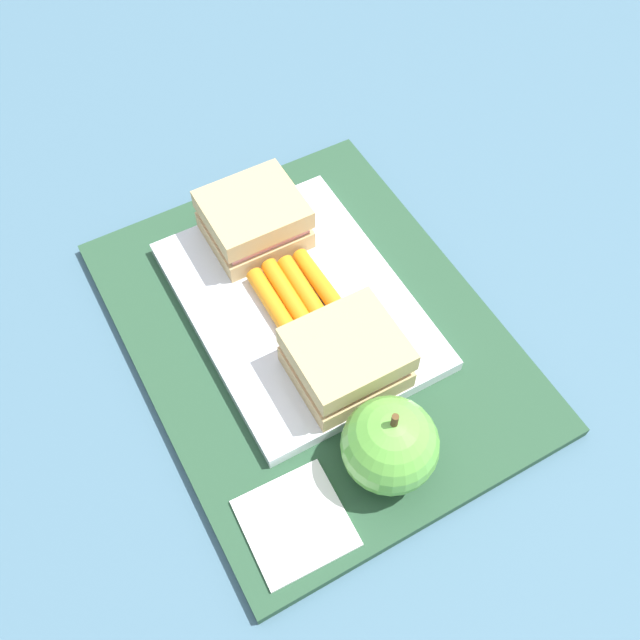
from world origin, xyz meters
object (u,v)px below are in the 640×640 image
Objects in this scene: carrot_sticks_bundle at (298,295)px; paper_napkin at (295,523)px; food_tray at (298,304)px; sandwich_half_left at (254,220)px; apple at (390,445)px; sandwich_half_right at (346,358)px.

carrot_sticks_bundle is 0.18m from paper_napkin.
sandwich_half_left reaches higher than food_tray.
carrot_sticks_bundle is 0.98× the size of apple.
sandwich_half_right is at bearing 132.99° from paper_napkin.
sandwich_half_left is 1.01× the size of carrot_sticks_bundle.
sandwich_half_right is at bearing 0.03° from carrot_sticks_bundle.
apple reaches higher than sandwich_half_right.
carrot_sticks_bundle is at bearing 151.20° from paper_napkin.
food_tray reaches higher than paper_napkin.
apple is (0.23, -0.01, 0.00)m from sandwich_half_left.
sandwich_half_right is at bearing 173.08° from apple.
sandwich_half_right is at bearing 0.00° from sandwich_half_left.
apple reaches higher than paper_napkin.
food_tray is at bearing 176.58° from apple.
sandwich_half_left reaches higher than paper_napkin.
sandwich_half_right reaches higher than paper_napkin.
sandwich_half_right is 1.01× the size of carrot_sticks_bundle.
food_tray is 3.29× the size of paper_napkin.
paper_napkin is (0.16, -0.09, -0.00)m from food_tray.
sandwich_half_left and sandwich_half_right have the same top height.
sandwich_half_left is at bearing 180.00° from food_tray.
paper_napkin is (0.24, -0.09, -0.03)m from sandwich_half_left.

